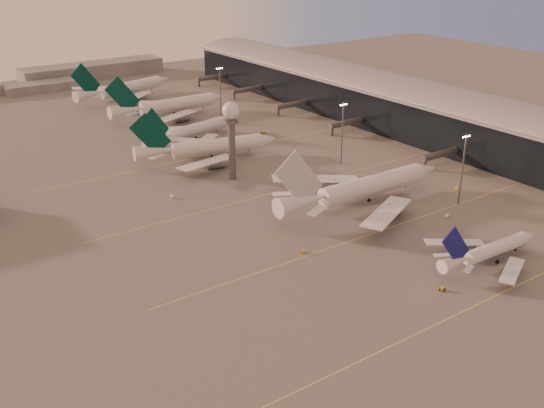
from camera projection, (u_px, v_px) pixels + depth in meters
ground at (491, 334)px, 146.20m from camera, size 700.00×700.00×0.00m
taxiway_markings at (404, 221)px, 204.23m from camera, size 180.00×185.25×0.02m
terminal at (441, 116)px, 282.15m from camera, size 57.00×362.00×23.04m
radar_tower at (231, 125)px, 230.89m from camera, size 6.40×6.40×31.10m
mast_b at (463, 166)px, 211.39m from camera, size 3.60×0.56×25.00m
mast_c at (342, 130)px, 250.09m from camera, size 3.60×0.56×25.00m
mast_d at (220, 89)px, 316.70m from camera, size 3.60×0.56×25.00m
distant_horizon at (52, 77)px, 390.53m from camera, size 165.00×37.50×9.00m
narrowbody_mid at (489, 253)px, 176.84m from camera, size 39.23×31.30×15.32m
widebody_white at (362, 192)px, 215.24m from camera, size 70.63×56.60×24.85m
greentail_a at (208, 150)px, 258.66m from camera, size 59.74×47.74×22.00m
greentail_b at (192, 133)px, 282.93m from camera, size 51.36×41.01×18.96m
greentail_c at (170, 108)px, 320.13m from camera, size 64.89×52.41×23.57m
greentail_d at (125, 91)px, 355.15m from camera, size 63.55×50.65×23.61m
gsv_tug_mid at (442, 289)px, 164.09m from camera, size 2.98×3.58×0.88m
gsv_truck_b at (448, 214)px, 206.32m from camera, size 5.67×2.39×2.24m
gsv_truck_c at (303, 249)px, 183.77m from camera, size 4.58×5.05×2.03m
gsv_catering_b at (458, 184)px, 228.97m from camera, size 5.01×2.57×4.01m
gsv_tug_far at (290, 193)px, 224.40m from camera, size 3.20×4.43×1.15m
gsv_truck_d at (171, 195)px, 221.93m from camera, size 2.18×5.29×2.10m
gsv_tug_hangar at (263, 133)px, 293.42m from camera, size 3.54×2.33×0.96m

